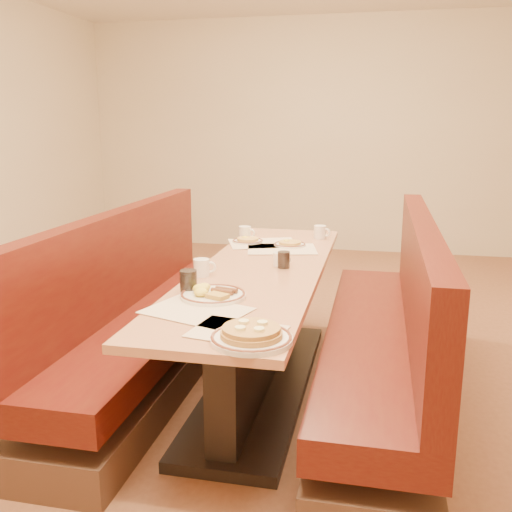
% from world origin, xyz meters
% --- Properties ---
extents(ground, '(8.00, 8.00, 0.00)m').
position_xyz_m(ground, '(0.00, 0.00, 0.00)').
color(ground, '#9E6647').
rests_on(ground, ground).
extents(room_envelope, '(6.04, 8.04, 2.82)m').
position_xyz_m(room_envelope, '(0.00, 0.00, 1.93)').
color(room_envelope, beige).
rests_on(room_envelope, ground).
extents(diner_table, '(0.70, 2.50, 0.75)m').
position_xyz_m(diner_table, '(0.00, 0.00, 0.37)').
color(diner_table, black).
rests_on(diner_table, ground).
extents(booth_left, '(0.55, 2.50, 1.05)m').
position_xyz_m(booth_left, '(-0.73, 0.00, 0.36)').
color(booth_left, '#4C3326').
rests_on(booth_left, ground).
extents(booth_right, '(0.55, 2.50, 1.05)m').
position_xyz_m(booth_right, '(0.73, 0.00, 0.36)').
color(booth_right, '#4C3326').
rests_on(booth_right, ground).
extents(placemat_near_left, '(0.51, 0.44, 0.00)m').
position_xyz_m(placemat_near_left, '(-0.12, -0.80, 0.75)').
color(placemat_near_left, beige).
rests_on(placemat_near_left, diner_table).
extents(placemat_near_right, '(0.40, 0.33, 0.00)m').
position_xyz_m(placemat_near_right, '(0.12, -1.01, 0.75)').
color(placemat_near_right, beige).
rests_on(placemat_near_right, diner_table).
extents(placemat_far_left, '(0.55, 0.48, 0.00)m').
position_xyz_m(placemat_far_left, '(-0.12, 0.68, 0.75)').
color(placemat_far_left, beige).
rests_on(placemat_far_left, diner_table).
extents(placemat_far_right, '(0.51, 0.42, 0.00)m').
position_xyz_m(placemat_far_right, '(0.04, 0.53, 0.75)').
color(placemat_far_right, beige).
rests_on(placemat_far_right, diner_table).
extents(pancake_plate, '(0.32, 0.32, 0.07)m').
position_xyz_m(pancake_plate, '(0.20, -1.10, 0.77)').
color(pancake_plate, white).
rests_on(pancake_plate, diner_table).
extents(eggs_plate, '(0.32, 0.32, 0.06)m').
position_xyz_m(eggs_plate, '(-0.11, -0.59, 0.77)').
color(eggs_plate, white).
rests_on(eggs_plate, diner_table).
extents(extra_plate_mid, '(0.22, 0.22, 0.04)m').
position_xyz_m(extra_plate_mid, '(0.07, 0.64, 0.77)').
color(extra_plate_mid, white).
rests_on(extra_plate_mid, diner_table).
extents(extra_plate_far, '(0.21, 0.21, 0.04)m').
position_xyz_m(extra_plate_far, '(-0.23, 0.69, 0.76)').
color(extra_plate_far, white).
rests_on(extra_plate_far, diner_table).
extents(coffee_mug_a, '(0.11, 0.07, 0.08)m').
position_xyz_m(coffee_mug_a, '(0.10, 0.09, 0.79)').
color(coffee_mug_a, white).
rests_on(coffee_mug_a, diner_table).
extents(coffee_mug_b, '(0.12, 0.09, 0.09)m').
position_xyz_m(coffee_mug_b, '(-0.28, -0.22, 0.80)').
color(coffee_mug_b, white).
rests_on(coffee_mug_b, diner_table).
extents(coffee_mug_c, '(0.12, 0.09, 0.09)m').
position_xyz_m(coffee_mug_c, '(0.25, 0.95, 0.80)').
color(coffee_mug_c, white).
rests_on(coffee_mug_c, diner_table).
extents(coffee_mug_d, '(0.12, 0.09, 0.09)m').
position_xyz_m(coffee_mug_d, '(-0.28, 0.81, 0.80)').
color(coffee_mug_d, white).
rests_on(coffee_mug_d, diner_table).
extents(soda_tumbler_near, '(0.08, 0.08, 0.12)m').
position_xyz_m(soda_tumbler_near, '(-0.25, -0.54, 0.81)').
color(soda_tumbler_near, black).
rests_on(soda_tumbler_near, diner_table).
extents(soda_tumbler_mid, '(0.07, 0.07, 0.10)m').
position_xyz_m(soda_tumbler_mid, '(0.13, 0.05, 0.80)').
color(soda_tumbler_mid, black).
rests_on(soda_tumbler_mid, diner_table).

